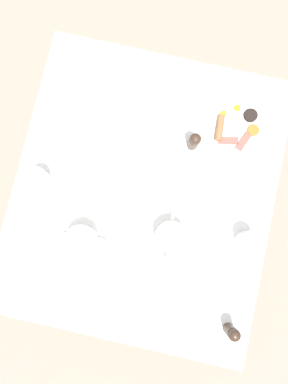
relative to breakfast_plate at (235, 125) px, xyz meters
name	(u,v)px	position (x,y,z in m)	size (l,w,h in m)	color
ground_plane	(144,206)	(0.30, 0.35, -0.76)	(8.00, 8.00, 0.00)	gray
table	(144,194)	(0.30, 0.35, -0.07)	(1.03, 1.17, 0.75)	white
breakfast_plate	(235,125)	(0.00, 0.00, 0.00)	(0.27, 0.27, 0.04)	white
teapot_near	(170,237)	(0.16, 0.50, 0.04)	(0.12, 0.21, 0.12)	white
teapot_far	(82,241)	(0.49, 0.59, 0.04)	(0.21, 0.12, 0.12)	white
teacup_with_saucer_left	(152,77)	(0.38, -0.12, 0.02)	(0.16, 0.16, 0.07)	white
teacup_with_saucer_right	(101,72)	(0.58, -0.09, 0.02)	(0.16, 0.16, 0.07)	white
water_glass_tall	(248,241)	(-0.13, 0.45, 0.05)	(0.07, 0.07, 0.11)	white
water_glass_short	(39,178)	(0.71, 0.39, 0.04)	(0.07, 0.07, 0.09)	white
pepper_grinder	(232,333)	(-0.13, 0.79, 0.05)	(0.05, 0.05, 0.12)	#38281E
salt_grinder	(194,141)	(0.15, 0.12, 0.05)	(0.05, 0.05, 0.12)	#38281E
napkin_folded	(84,157)	(0.57, 0.26, -0.01)	(0.16, 0.17, 0.01)	white
fork_by_plate	(173,174)	(0.21, 0.25, -0.01)	(0.11, 0.15, 0.00)	silver
knife_by_plate	(31,280)	(0.66, 0.78, -0.01)	(0.17, 0.15, 0.00)	silver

